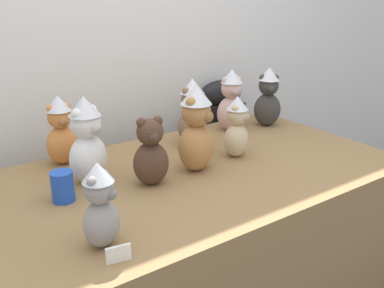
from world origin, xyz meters
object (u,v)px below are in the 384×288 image
Objects in this scene: teddy_bear_cocoa at (151,154)px; teddy_bear_blush at (231,101)px; teddy_bear_sand at (237,127)px; teddy_bear_charcoal at (268,98)px; instrument_case at (219,154)px; display_table at (192,248)px; teddy_bear_ginger at (61,131)px; party_cup_blue at (63,186)px; teddy_bear_ash at (100,206)px; teddy_bear_snow at (87,141)px; teddy_bear_mocha at (192,113)px; teddy_bear_caramel at (196,130)px.

teddy_bear_blush is at bearing 38.16° from teddy_bear_cocoa.
teddy_bear_charcoal is at bearing -2.82° from teddy_bear_sand.
display_table is at bearing -129.61° from instrument_case.
teddy_bear_ginger reaches higher than party_cup_blue.
teddy_bear_sand is 0.46m from teddy_bear_cocoa.
teddy_bear_ash is 0.35m from party_cup_blue.
teddy_bear_charcoal is at bearing -14.78° from teddy_bear_snow.
teddy_bear_blush is at bearing -1.52° from teddy_bear_ash.
teddy_bear_mocha is at bearing -148.09° from teddy_bear_blush.
instrument_case is 1.10m from teddy_bear_cocoa.
teddy_bear_cocoa reaches higher than display_table.
teddy_bear_mocha is 1.17× the size of teddy_bear_sand.
teddy_bear_cocoa is (-0.19, -0.01, 0.49)m from display_table.
teddy_bear_charcoal is (0.51, 0.02, -0.00)m from teddy_bear_mocha.
teddy_bear_snow is at bearing -149.32° from teddy_bear_blush.
teddy_bear_blush is 1.08× the size of teddy_bear_ginger.
teddy_bear_ash is 1.34m from teddy_bear_charcoal.
teddy_bear_caramel reaches higher than teddy_bear_ginger.
teddy_bear_caramel is at bearing -4.94° from teddy_bear_ash.
teddy_bear_snow reaches higher than teddy_bear_charcoal.
teddy_bear_caramel reaches higher than teddy_bear_cocoa.
instrument_case is 0.53m from teddy_bear_charcoal.
teddy_bear_sand is at bearing -119.85° from teddy_bear_charcoal.
teddy_bear_blush reaches higher than display_table.
teddy_bear_blush is 0.88m from teddy_bear_ginger.
display_table is 6.34× the size of teddy_bear_sand.
display_table is 6.67× the size of teddy_bear_ash.
display_table is at bearing -43.27° from teddy_bear_snow.
teddy_bear_ginger is 0.24m from teddy_bear_snow.
teddy_bear_sand is (-0.37, -0.58, 0.39)m from instrument_case.
display_table is 0.54m from teddy_bear_caramel.
teddy_bear_charcoal is at bearing -1.17° from teddy_bear_caramel.
teddy_bear_ginger is (-0.58, 0.12, -0.01)m from teddy_bear_mocha.
instrument_case is 3.58× the size of teddy_bear_ash.
teddy_bear_sand is (0.78, 0.32, 0.01)m from teddy_bear_ash.
teddy_bear_caramel is (-0.23, -0.02, 0.04)m from teddy_bear_sand.
teddy_bear_mocha is 1.23× the size of teddy_bear_ash.
teddy_bear_ginger is (0.12, 0.68, 0.02)m from teddy_bear_ash.
teddy_bear_sand is (0.26, 0.03, 0.50)m from display_table.
teddy_bear_blush is 0.56m from teddy_bear_caramel.
teddy_bear_sand reaches higher than teddy_bear_cocoa.
instrument_case is 0.52m from teddy_bear_blush.
teddy_bear_ash reaches higher than display_table.
instrument_case is at bearing 4.48° from teddy_bear_ash.
display_table is at bearing 173.23° from teddy_bear_caramel.
instrument_case is 1.19m from teddy_bear_snow.
teddy_bear_sand is 0.65m from teddy_bear_snow.
teddy_bear_mocha is (0.19, 0.26, 0.52)m from display_table.
teddy_bear_snow is at bearing 158.72° from display_table.
instrument_case is 0.79m from teddy_bear_sand.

